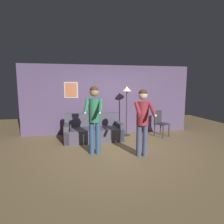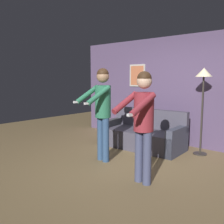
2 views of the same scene
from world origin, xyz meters
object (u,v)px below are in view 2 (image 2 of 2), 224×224
couch (143,136)px  torchiere_lamp (203,82)px  person_standing_right (143,117)px  person_standing_left (102,105)px

couch → torchiere_lamp: torchiere_lamp is taller
couch → person_standing_right: (1.15, -1.66, 0.76)m
person_standing_right → couch: bearing=124.7°
couch → person_standing_left: (-0.03, -1.31, 0.82)m
couch → torchiere_lamp: 1.78m
person_standing_left → person_standing_right: bearing=-16.3°
person_standing_right → torchiere_lamp: bearing=87.8°
person_standing_left → torchiere_lamp: bearing=53.2°
couch → torchiere_lamp: (1.23, 0.37, 1.24)m
couch → person_standing_right: size_ratio=1.14×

